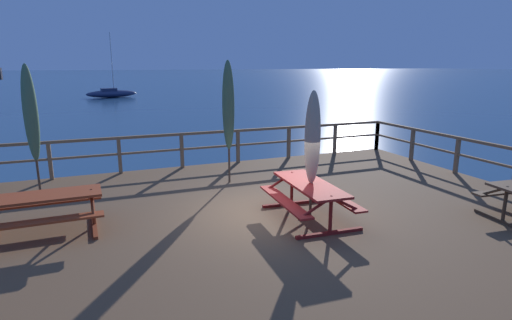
% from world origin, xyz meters
% --- Properties ---
extents(ground_plane, '(600.00, 600.00, 0.00)m').
position_xyz_m(ground_plane, '(0.00, 0.00, 0.00)').
color(ground_plane, navy).
extents(wooden_deck, '(13.16, 9.48, 0.87)m').
position_xyz_m(wooden_deck, '(0.00, 0.00, 0.43)').
color(wooden_deck, brown).
rests_on(wooden_deck, ground).
extents(railing_waterside_far, '(12.96, 0.10, 1.09)m').
position_xyz_m(railing_waterside_far, '(-0.00, 4.59, 1.62)').
color(railing_waterside_far, brown).
rests_on(railing_waterside_far, wooden_deck).
extents(railing_side_right, '(0.10, 9.28, 1.09)m').
position_xyz_m(railing_side_right, '(6.43, 0.00, 1.61)').
color(railing_side_right, brown).
rests_on(railing_side_right, wooden_deck).
extents(picnic_table_mid_centre, '(2.14, 1.44, 0.78)m').
position_xyz_m(picnic_table_mid_centre, '(-4.42, 0.47, 1.43)').
color(picnic_table_mid_centre, '#993819').
rests_on(picnic_table_mid_centre, wooden_deck).
extents(picnic_table_mid_left, '(1.51, 2.23, 0.78)m').
position_xyz_m(picnic_table_mid_left, '(0.63, -0.69, 1.43)').
color(picnic_table_mid_left, maroon).
rests_on(picnic_table_mid_left, wooden_deck).
extents(patio_umbrella_tall_mid_right, '(0.32, 0.32, 3.16)m').
position_xyz_m(patio_umbrella_tall_mid_right, '(-4.73, 3.03, 2.88)').
color(patio_umbrella_tall_mid_right, '#4C3828').
rests_on(patio_umbrella_tall_mid_right, wooden_deck).
extents(patio_umbrella_tall_back_left, '(0.32, 0.32, 2.65)m').
position_xyz_m(patio_umbrella_tall_back_left, '(0.66, -0.69, 2.55)').
color(patio_umbrella_tall_back_left, '#4C3828').
rests_on(patio_umbrella_tall_back_left, wooden_deck).
extents(patio_umbrella_tall_front, '(0.32, 0.32, 3.25)m').
position_xyz_m(patio_umbrella_tall_front, '(-0.07, 2.48, 2.94)').
color(patio_umbrella_tall_front, '#4C3828').
rests_on(patio_umbrella_tall_front, wooden_deck).
extents(sailboat_distant, '(6.19, 2.61, 7.72)m').
position_xyz_m(sailboat_distant, '(-0.96, 46.15, 0.51)').
color(sailboat_distant, navy).
rests_on(sailboat_distant, ground).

